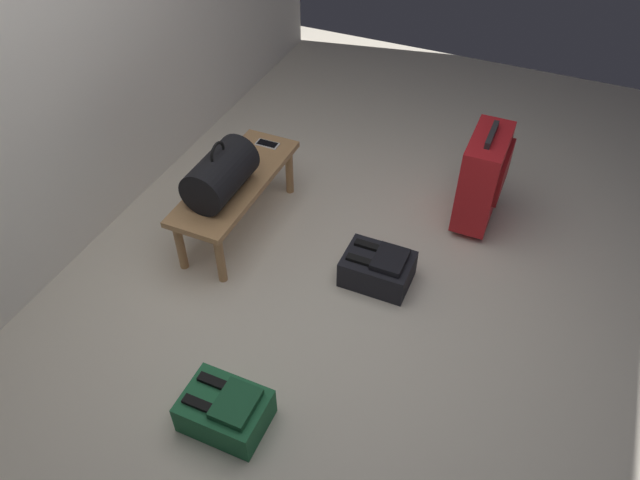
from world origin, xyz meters
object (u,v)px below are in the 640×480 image
Objects in this scene: backpack_green at (226,410)px; cell_phone at (267,144)px; bench at (236,186)px; duffel_bag_black at (221,174)px; backpack_dark at (378,268)px; suitcase_upright_red at (483,177)px.

cell_phone is at bearing 20.37° from backpack_green.
cell_phone is at bearing -1.26° from bench.
cell_phone is (0.53, -0.01, -0.13)m from duffel_bag_black.
backpack_green is at bearing -153.53° from bench.
bench reaches higher than backpack_green.
backpack_dark is (0.05, -0.93, -0.41)m from duffel_bag_black.
bench is 1.37m from backpack_green.
suitcase_upright_red reaches higher than cell_phone.
cell_phone is at bearing -0.93° from duffel_bag_black.
suitcase_upright_red is at bearing -78.69° from cell_phone.
suitcase_upright_red is (0.26, -1.31, -0.04)m from cell_phone.
duffel_bag_black is at bearing 121.06° from suitcase_upright_red.
bench is at bearing 178.74° from cell_phone.
duffel_bag_black is 1.02m from backpack_dark.
suitcase_upright_red is 2.01m from backpack_green.
duffel_bag_black reaches higher than backpack_dark.
cell_phone is 0.38× the size of backpack_dark.
duffel_bag_black reaches higher than backpack_green.
bench is at bearing 116.34° from suitcase_upright_red.
bench is 2.63× the size of backpack_green.
backpack_green is at bearing -159.63° from cell_phone.
bench is 2.27× the size of duffel_bag_black.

